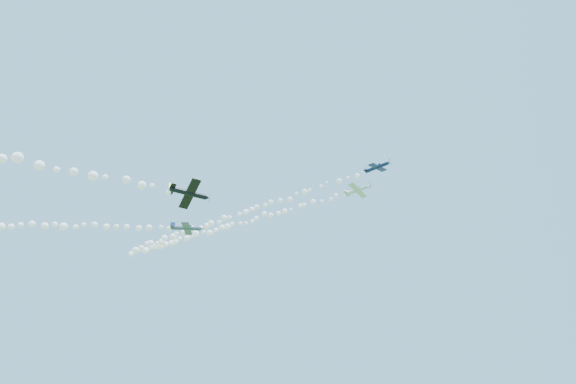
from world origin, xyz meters
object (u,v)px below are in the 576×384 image
at_px(plane_navy, 377,167).
at_px(plane_black, 190,193).
at_px(plane_grey, 187,228).
at_px(plane_white, 358,190).

bearing_deg(plane_navy, plane_black, -129.05).
relative_size(plane_navy, plane_black, 0.89).
height_order(plane_grey, plane_black, plane_grey).
xyz_separation_m(plane_white, plane_grey, (-37.33, -12.11, -8.23)).
relative_size(plane_grey, plane_black, 1.12).
height_order(plane_navy, plane_black, plane_navy).
distance_m(plane_white, plane_grey, 40.10).
relative_size(plane_white, plane_navy, 1.13).
height_order(plane_white, plane_navy, plane_white).
bearing_deg(plane_navy, plane_grey, -163.16).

